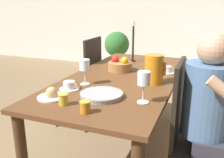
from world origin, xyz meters
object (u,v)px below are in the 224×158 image
teacup_near_person (69,86)px  fruit_bowl (120,66)px  chair_person_side (193,135)px  wine_glass_juice (144,80)px  wine_glass_water (85,66)px  bread_plate (52,95)px  jam_jar_red (85,106)px  teacup_across (167,70)px  person_seated (212,112)px  potted_plant (117,47)px  serving_tray (102,95)px  candlestick_tall (133,45)px  red_pitcher (154,69)px  chair_opposite (84,81)px  jam_jar_amber (63,99)px

teacup_near_person → fruit_bowl: size_ratio=0.66×
chair_person_side → wine_glass_juice: 0.51m
wine_glass_water → wine_glass_juice: bearing=-21.7°
wine_glass_juice → bread_plate: (-0.57, -0.14, -0.12)m
teacup_near_person → jam_jar_red: size_ratio=2.11×
teacup_across → person_seated: bearing=-58.0°
wine_glass_water → potted_plant: 3.23m
bread_plate → jam_jar_red: bread_plate is taller
wine_glass_juice → fruit_bowl: (-0.39, 0.67, -0.10)m
teacup_across → serving_tray: size_ratio=0.51×
teacup_near_person → bread_plate: 0.19m
bread_plate → candlestick_tall: candlestick_tall is taller
chair_person_side → red_pitcher: bearing=-128.4°
chair_opposite → teacup_across: (0.93, -0.19, 0.26)m
chair_opposite → jam_jar_red: size_ratio=14.60×
chair_person_side → jam_jar_red: 0.75m
wine_glass_juice → candlestick_tall: (-0.40, 1.10, 0.03)m
teacup_across → fruit_bowl: 0.42m
red_pitcher → bread_plate: bearing=-134.2°
teacup_near_person → serving_tray: teacup_near_person is taller
person_seated → bread_plate: person_seated is taller
serving_tray → fruit_bowl: fruit_bowl is taller
teacup_near_person → fruit_bowl: fruit_bowl is taller
wine_glass_water → wine_glass_juice: (0.50, -0.20, 0.00)m
jam_jar_red → bread_plate: bearing=157.7°
person_seated → candlestick_tall: (-0.80, 0.95, 0.22)m
bread_plate → candlestick_tall: size_ratio=0.45×
teacup_near_person → potted_plant: potted_plant is taller
red_pitcher → bread_plate: size_ratio=1.19×
teacup_across → bread_plate: (-0.58, -0.90, -0.00)m
wine_glass_juice → jam_jar_red: bearing=-134.4°
teacup_near_person → jam_jar_red: bearing=-47.5°
chair_opposite → potted_plant: bearing=11.6°
chair_opposite → teacup_near_person: 1.00m
wine_glass_juice → teacup_across: bearing=88.7°
jam_jar_red → red_pitcher: bearing=71.0°
chair_opposite → serving_tray: chair_opposite is taller
teacup_near_person → serving_tray: bearing=-12.3°
person_seated → jam_jar_red: person_seated is taller
person_seated → teacup_near_person: 0.96m
red_pitcher → wine_glass_juice: size_ratio=1.12×
person_seated → teacup_across: 0.73m
chair_person_side → potted_plant: 3.56m
teacup_near_person → bread_plate: (-0.01, -0.19, -0.00)m
chair_person_side → jam_jar_amber: chair_person_side is taller
wine_glass_water → jam_jar_amber: bearing=-80.8°
wine_glass_water → fruit_bowl: 0.50m
wine_glass_water → teacup_near_person: bearing=-108.9°
teacup_across → candlestick_tall: 0.55m
chair_person_side → candlestick_tall: bearing=-143.3°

